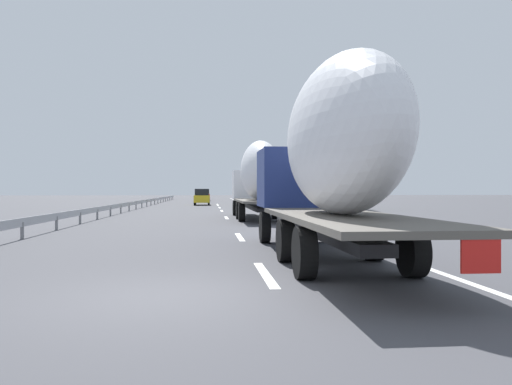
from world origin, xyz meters
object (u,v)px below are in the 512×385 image
car_red_compact (204,195)px  road_sign (264,188)px  truck_trailing (330,154)px  car_silver_hatch (203,196)px  truck_lead (258,177)px  car_yellow_coupe (202,197)px

car_red_compact → road_sign: 31.48m
truck_trailing → car_silver_hatch: 62.80m
car_silver_hatch → truck_lead: bearing=-175.2°
truck_trailing → road_sign: truck_trailing is taller
truck_lead → road_sign: size_ratio=4.31×
car_red_compact → car_yellow_coupe: size_ratio=0.97×
truck_trailing → car_yellow_coupe: 47.87m
truck_lead → road_sign: truck_lead is taller
truck_lead → car_silver_hatch: truck_lead is taller
car_silver_hatch → road_sign: road_sign is taller
truck_lead → car_yellow_coupe: size_ratio=2.74×
truck_lead → road_sign: bearing=-7.4°
truck_lead → truck_trailing: truck_trailing is taller
truck_trailing → car_silver_hatch: bearing=3.4°
road_sign → truck_lead: bearing=172.6°
car_yellow_coupe → car_silver_hatch: car_yellow_coupe is taller
truck_lead → car_red_compact: (54.65, 3.59, -1.59)m
car_red_compact → car_yellow_coupe: bearing=179.8°
truck_trailing → road_sign: 41.89m
car_yellow_coupe → truck_lead: bearing=-173.0°
road_sign → car_silver_hatch: bearing=18.1°
truck_trailing → car_silver_hatch: (62.67, 3.72, -1.69)m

